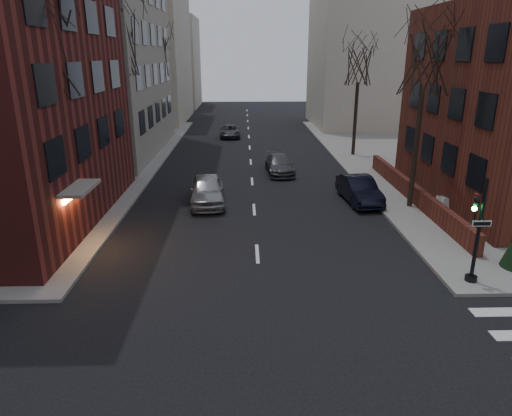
{
  "coord_description": "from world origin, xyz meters",
  "views": [
    {
      "loc": [
        -0.55,
        -6.25,
        8.28
      ],
      "look_at": [
        -0.05,
        12.34,
        2.0
      ],
      "focal_mm": 32.0,
      "sensor_mm": 36.0,
      "label": 1
    }
  ],
  "objects_px": {
    "car_lane_silver": "(207,190)",
    "traffic_signal": "(476,238)",
    "tree_right_a": "(426,60)",
    "parked_sedan": "(359,190)",
    "tree_right_b": "(359,63)",
    "streetlamp_far": "(169,96)",
    "sandwich_board": "(442,205)",
    "car_lane_gray": "(279,165)",
    "tree_left_a": "(44,49)",
    "tree_left_c": "(157,57)",
    "tree_left_b": "(118,44)",
    "car_lane_far": "(230,131)",
    "streetlamp_near": "(119,124)"
  },
  "relations": [
    {
      "from": "tree_right_b",
      "to": "car_lane_silver",
      "type": "xyz_separation_m",
      "value": [
        -11.5,
        -12.83,
        -6.76
      ]
    },
    {
      "from": "car_lane_far",
      "to": "tree_left_c",
      "type": "bearing_deg",
      "value": -167.0
    },
    {
      "from": "parked_sedan",
      "to": "tree_left_c",
      "type": "bearing_deg",
      "value": 120.67
    },
    {
      "from": "car_lane_gray",
      "to": "sandwich_board",
      "type": "height_order",
      "value": "car_lane_gray"
    },
    {
      "from": "car_lane_silver",
      "to": "car_lane_far",
      "type": "bearing_deg",
      "value": 83.55
    },
    {
      "from": "streetlamp_near",
      "to": "tree_left_a",
      "type": "bearing_deg",
      "value": -94.29
    },
    {
      "from": "tree_right_b",
      "to": "parked_sedan",
      "type": "height_order",
      "value": "tree_right_b"
    },
    {
      "from": "car_lane_gray",
      "to": "traffic_signal",
      "type": "bearing_deg",
      "value": -74.46
    },
    {
      "from": "tree_right_b",
      "to": "car_lane_silver",
      "type": "height_order",
      "value": "tree_right_b"
    },
    {
      "from": "traffic_signal",
      "to": "streetlamp_far",
      "type": "distance_m",
      "value": 36.81
    },
    {
      "from": "tree_left_c",
      "to": "streetlamp_near",
      "type": "relative_size",
      "value": 1.55
    },
    {
      "from": "streetlamp_far",
      "to": "car_lane_silver",
      "type": "height_order",
      "value": "streetlamp_far"
    },
    {
      "from": "tree_right_b",
      "to": "parked_sedan",
      "type": "bearing_deg",
      "value": -101.51
    },
    {
      "from": "tree_left_a",
      "to": "tree_right_b",
      "type": "relative_size",
      "value": 1.12
    },
    {
      "from": "streetlamp_near",
      "to": "streetlamp_far",
      "type": "xyz_separation_m",
      "value": [
        0.0,
        20.0,
        0.0
      ]
    },
    {
      "from": "tree_left_c",
      "to": "tree_right_a",
      "type": "relative_size",
      "value": 1.0
    },
    {
      "from": "tree_left_c",
      "to": "parked_sedan",
      "type": "xyz_separation_m",
      "value": [
        15.0,
        -20.77,
        -7.27
      ]
    },
    {
      "from": "car_lane_silver",
      "to": "car_lane_far",
      "type": "xyz_separation_m",
      "value": [
        0.71,
        22.61,
        -0.21
      ]
    },
    {
      "from": "traffic_signal",
      "to": "tree_right_a",
      "type": "xyz_separation_m",
      "value": [
        0.86,
        9.01,
        6.12
      ]
    },
    {
      "from": "car_lane_silver",
      "to": "car_lane_far",
      "type": "distance_m",
      "value": 22.63
    },
    {
      "from": "parked_sedan",
      "to": "car_lane_silver",
      "type": "distance_m",
      "value": 8.9
    },
    {
      "from": "traffic_signal",
      "to": "streetlamp_far",
      "type": "relative_size",
      "value": 0.64
    },
    {
      "from": "tree_right_a",
      "to": "parked_sedan",
      "type": "distance_m",
      "value": 7.82
    },
    {
      "from": "tree_left_c",
      "to": "tree_right_a",
      "type": "height_order",
      "value": "same"
    },
    {
      "from": "tree_left_a",
      "to": "streetlamp_far",
      "type": "bearing_deg",
      "value": 88.77
    },
    {
      "from": "tree_left_c",
      "to": "tree_right_a",
      "type": "bearing_deg",
      "value": -51.34
    },
    {
      "from": "sandwich_board",
      "to": "tree_left_b",
      "type": "bearing_deg",
      "value": 132.68
    },
    {
      "from": "streetlamp_far",
      "to": "sandwich_board",
      "type": "bearing_deg",
      "value": -54.11
    },
    {
      "from": "tree_left_c",
      "to": "car_lane_silver",
      "type": "xyz_separation_m",
      "value": [
        6.1,
        -20.83,
        -7.2
      ]
    },
    {
      "from": "tree_left_a",
      "to": "car_lane_far",
      "type": "xyz_separation_m",
      "value": [
        6.82,
        27.78,
        -7.86
      ]
    },
    {
      "from": "tree_left_b",
      "to": "streetlamp_near",
      "type": "height_order",
      "value": "tree_left_b"
    },
    {
      "from": "sandwich_board",
      "to": "tree_right_b",
      "type": "bearing_deg",
      "value": 73.57
    },
    {
      "from": "tree_right_a",
      "to": "parked_sedan",
      "type": "bearing_deg",
      "value": 154.67
    },
    {
      "from": "tree_right_b",
      "to": "car_lane_silver",
      "type": "bearing_deg",
      "value": -131.86
    },
    {
      "from": "tree_right_b",
      "to": "streetlamp_far",
      "type": "distance_m",
      "value": 20.01
    },
    {
      "from": "tree_left_b",
      "to": "car_lane_far",
      "type": "distance_m",
      "value": 19.09
    },
    {
      "from": "tree_right_a",
      "to": "streetlamp_near",
      "type": "distance_m",
      "value": 17.87
    },
    {
      "from": "streetlamp_near",
      "to": "car_lane_far",
      "type": "distance_m",
      "value": 21.05
    },
    {
      "from": "car_lane_silver",
      "to": "traffic_signal",
      "type": "bearing_deg",
      "value": -48.38
    },
    {
      "from": "tree_right_a",
      "to": "car_lane_gray",
      "type": "relative_size",
      "value": 2.15
    },
    {
      "from": "streetlamp_near",
      "to": "car_lane_far",
      "type": "xyz_separation_m",
      "value": [
        6.22,
        19.78,
        -3.62
      ]
    },
    {
      "from": "tree_left_b",
      "to": "streetlamp_near",
      "type": "xyz_separation_m",
      "value": [
        0.6,
        -4.0,
        -4.68
      ]
    },
    {
      "from": "tree_left_b",
      "to": "sandwich_board",
      "type": "distance_m",
      "value": 22.6
    },
    {
      "from": "parked_sedan",
      "to": "sandwich_board",
      "type": "distance_m",
      "value": 4.6
    },
    {
      "from": "tree_left_a",
      "to": "car_lane_silver",
      "type": "bearing_deg",
      "value": 40.27
    },
    {
      "from": "traffic_signal",
      "to": "streetlamp_near",
      "type": "height_order",
      "value": "streetlamp_near"
    },
    {
      "from": "streetlamp_far",
      "to": "parked_sedan",
      "type": "xyz_separation_m",
      "value": [
        14.4,
        -22.77,
        -3.48
      ]
    },
    {
      "from": "traffic_signal",
      "to": "parked_sedan",
      "type": "relative_size",
      "value": 0.87
    },
    {
      "from": "tree_right_a",
      "to": "parked_sedan",
      "type": "height_order",
      "value": "tree_right_a"
    },
    {
      "from": "streetlamp_near",
      "to": "parked_sedan",
      "type": "height_order",
      "value": "streetlamp_near"
    }
  ]
}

